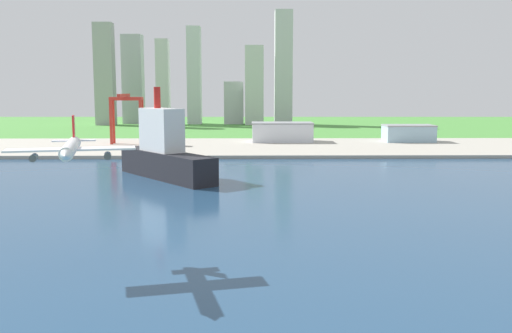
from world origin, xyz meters
name	(u,v)px	position (x,y,z in m)	size (l,w,h in m)	color
ground_plane	(222,189)	(0.00, 300.00, 0.00)	(2400.00, 2400.00, 0.00)	#498E3B
water_bay	(215,216)	(0.00, 240.00, 0.07)	(840.00, 360.00, 0.15)	navy
industrial_pier	(233,147)	(0.00, 490.00, 1.25)	(840.00, 140.00, 2.50)	#ACA799
airplane_landing	(71,148)	(-34.83, 178.51, 32.59)	(34.96, 37.53, 11.51)	white
cargo_ship	(165,153)	(-32.80, 334.49, 13.78)	(60.17, 72.15, 49.42)	black
port_crane_red	(126,108)	(-89.48, 505.42, 32.70)	(27.00, 37.65, 41.96)	#B72D23
warehouse_main	(282,132)	(42.20, 526.47, 10.95)	(53.30, 29.36, 16.85)	silver
warehouse_annex	(408,133)	(153.35, 525.03, 9.89)	(43.20, 25.68, 14.73)	#99BCD1
distant_skyline	(198,78)	(-57.28, 819.18, 62.71)	(264.88, 56.34, 153.77)	#9F9DA0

